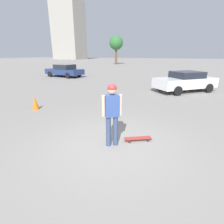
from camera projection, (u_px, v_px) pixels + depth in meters
ground_plane at (112, 145)px, 5.06m from camera, size 220.00×220.00×0.00m
person at (112, 109)px, 4.72m from camera, size 0.38×0.46×1.79m
skateboard at (138, 138)px, 5.30m from camera, size 0.60×0.81×0.09m
car_parked_near at (185, 81)px, 12.06m from camera, size 4.21×4.25×1.38m
car_parked_far at (64, 70)px, 19.92m from camera, size 2.40×4.60×1.39m
building_block_distant at (69, 31)px, 84.54m from camera, size 10.50×13.49×26.22m
tree_distant at (116, 43)px, 42.99m from camera, size 3.35×3.35×6.78m
traffic_cone at (35, 103)px, 8.23m from camera, size 0.34×0.34×0.62m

